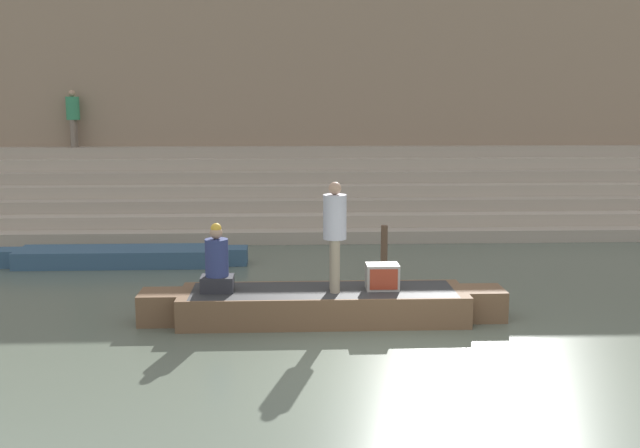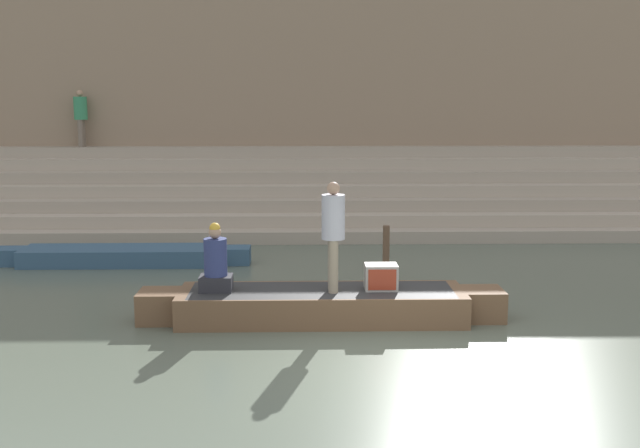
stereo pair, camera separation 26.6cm
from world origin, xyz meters
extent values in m
plane|color=#566051|center=(0.00, 0.00, 0.00)|extent=(120.00, 120.00, 0.00)
cube|color=tan|center=(0.00, 10.73, 0.16)|extent=(36.00, 4.15, 0.31)
cube|color=#B2A28D|center=(0.00, 11.02, 0.47)|extent=(36.00, 3.56, 0.31)
cube|color=tan|center=(0.00, 11.32, 0.78)|extent=(36.00, 2.97, 0.31)
cube|color=#B2A28D|center=(0.00, 11.62, 1.10)|extent=(36.00, 2.37, 0.31)
cube|color=tan|center=(0.00, 11.91, 1.41)|extent=(36.00, 1.78, 0.31)
cube|color=#B2A28D|center=(0.00, 12.21, 1.73)|extent=(36.00, 1.19, 0.31)
cube|color=tan|center=(0.00, 12.51, 2.04)|extent=(36.00, 0.59, 0.31)
cube|color=#937A60|center=(0.00, 13.40, 3.50)|extent=(34.20, 1.20, 7.00)
cube|color=brown|center=(0.00, 12.78, 0.30)|extent=(34.20, 0.12, 0.60)
cube|color=brown|center=(-1.11, 2.26, 0.26)|extent=(4.70, 1.25, 0.51)
cube|color=#2D2D2D|center=(-1.11, 2.26, 0.49)|extent=(4.32, 1.15, 0.05)
cube|color=brown|center=(1.57, 2.26, 0.26)|extent=(0.66, 0.69, 0.51)
cube|color=brown|center=(-3.79, 2.26, 0.26)|extent=(0.66, 0.69, 0.51)
cylinder|color=olive|center=(-1.81, 2.99, 0.41)|extent=(2.47, 0.04, 0.04)
cylinder|color=gray|center=(-0.92, 2.31, 0.95)|extent=(0.16, 0.16, 0.87)
cylinder|color=gray|center=(-0.92, 2.10, 0.95)|extent=(0.16, 0.16, 0.87)
cylinder|color=#B2B2BC|center=(-0.92, 2.20, 1.74)|extent=(0.38, 0.38, 0.72)
sphere|color=tan|center=(-0.92, 2.20, 2.21)|extent=(0.21, 0.21, 0.21)
cube|color=#28282D|center=(-2.84, 2.27, 0.64)|extent=(0.53, 0.42, 0.25)
cylinder|color=navy|center=(-2.84, 2.27, 1.07)|extent=(0.38, 0.38, 0.61)
sphere|color=tan|center=(-2.84, 2.27, 1.48)|extent=(0.21, 0.21, 0.21)
sphere|color=gold|center=(-2.84, 2.27, 1.56)|extent=(0.18, 0.18, 0.18)
cube|color=#9E998E|center=(-0.13, 2.29, 0.72)|extent=(0.54, 0.39, 0.42)
cube|color=#99331E|center=(-0.13, 2.09, 0.72)|extent=(0.46, 0.02, 0.34)
cube|color=#33516B|center=(-5.40, 6.57, 0.19)|extent=(4.39, 1.05, 0.37)
cube|color=beige|center=(-5.40, 6.57, 0.35)|extent=(4.04, 0.95, 0.05)
cube|color=#33516B|center=(-2.89, 6.57, 0.19)|extent=(0.61, 0.58, 0.37)
cube|color=#33516B|center=(-7.90, 6.57, 0.19)|extent=(0.61, 0.58, 0.37)
cylinder|color=brown|center=(0.29, 5.31, 0.53)|extent=(0.14, 0.14, 1.06)
cylinder|color=#756656|center=(-7.89, 12.61, 2.59)|extent=(0.16, 0.16, 0.80)
cylinder|color=#756656|center=(-7.89, 12.40, 2.59)|extent=(0.16, 0.16, 0.80)
cylinder|color=#338456|center=(-7.89, 12.51, 3.32)|extent=(0.38, 0.38, 0.66)
sphere|color=tan|center=(-7.89, 12.51, 3.75)|extent=(0.19, 0.19, 0.19)
camera|label=1|loc=(-1.67, -9.68, 3.66)|focal=42.00mm
camera|label=2|loc=(-1.41, -9.69, 3.66)|focal=42.00mm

